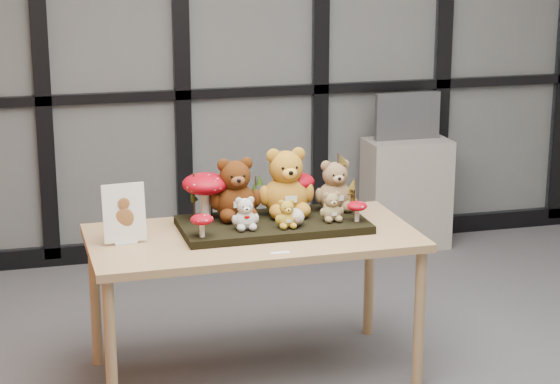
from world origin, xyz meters
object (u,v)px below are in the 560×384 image
object	(u,v)px
bear_pooh_yellow	(286,178)
bear_brown_medium	(235,185)
diorama_tray	(273,225)
bear_beige_small	(332,205)
mushroom_back_right	(295,190)
plush_cream_hedgehog	(295,216)
mushroom_back_left	(205,194)
sign_holder	(124,217)
mushroom_front_right	(357,210)
cabinet	(406,193)
display_table	(253,248)
bear_small_yellow	(287,212)
bear_tan_back	(335,182)
monitor	(407,116)
mushroom_front_left	(202,224)
bear_white_bow	(245,211)

from	to	relation	value
bear_pooh_yellow	bear_brown_medium	xyz separation A→B (m)	(-0.25, 0.00, -0.02)
diorama_tray	bear_pooh_yellow	world-z (taller)	bear_pooh_yellow
diorama_tray	bear_pooh_yellow	distance (m)	0.23
bear_beige_small	mushroom_back_right	xyz separation A→B (m)	(-0.12, 0.21, 0.03)
bear_brown_medium	plush_cream_hedgehog	size ratio (longest dim) A/B	3.59
bear_pooh_yellow	mushroom_back_left	world-z (taller)	bear_pooh_yellow
bear_beige_small	sign_holder	bearing A→B (deg)	178.19
mushroom_front_right	cabinet	size ratio (longest dim) A/B	0.15
display_table	bear_small_yellow	xyz separation A→B (m)	(0.15, -0.06, 0.18)
plush_cream_hedgehog	bear_tan_back	bearing A→B (deg)	37.99
bear_brown_medium	diorama_tray	bearing A→B (deg)	-31.28
mushroom_back_right	mushroom_front_right	world-z (taller)	mushroom_back_right
plush_cream_hedgehog	monitor	world-z (taller)	monitor
mushroom_back_right	display_table	bearing A→B (deg)	-142.35
mushroom_front_left	sign_holder	xyz separation A→B (m)	(-0.33, 0.11, 0.03)
bear_brown_medium	plush_cream_hedgehog	distance (m)	0.33
monitor	plush_cream_hedgehog	bearing A→B (deg)	-125.68
bear_white_bow	sign_holder	size ratio (longest dim) A/B	0.61
bear_white_bow	plush_cream_hedgehog	world-z (taller)	bear_white_bow
bear_white_bow	plush_cream_hedgehog	size ratio (longest dim) A/B	1.86
mushroom_back_left	monitor	xyz separation A→B (m)	(1.62, 1.52, 0.01)
plush_cream_hedgehog	mushroom_back_right	xyz separation A→B (m)	(0.07, 0.24, 0.06)
mushroom_back_right	mushroom_front_right	distance (m)	0.34
bear_brown_medium	bear_small_yellow	size ratio (longest dim) A/B	2.21
bear_pooh_yellow	sign_holder	world-z (taller)	bear_pooh_yellow
sign_holder	cabinet	xyz separation A→B (m)	(2.02, 1.67, -0.47)
mushroom_back_left	cabinet	bearing A→B (deg)	42.76
bear_pooh_yellow	mushroom_front_right	xyz separation A→B (m)	(0.29, -0.20, -0.13)
mushroom_front_right	bear_brown_medium	bearing A→B (deg)	159.46
plush_cream_hedgehog	mushroom_front_right	xyz separation A→B (m)	(0.30, -0.01, 0.01)
bear_brown_medium	bear_small_yellow	world-z (taller)	bear_brown_medium
bear_white_bow	plush_cream_hedgehog	bearing A→B (deg)	-2.50
mushroom_front_left	plush_cream_hedgehog	bearing A→B (deg)	7.69
bear_pooh_yellow	cabinet	distance (m)	2.04
bear_tan_back	cabinet	bearing A→B (deg)	56.02
diorama_tray	cabinet	size ratio (longest dim) A/B	1.20
mushroom_front_left	sign_holder	world-z (taller)	sign_holder
sign_holder	bear_white_bow	bearing A→B (deg)	-9.74
bear_white_bow	mushroom_back_right	distance (m)	0.38
bear_small_yellow	bear_white_bow	size ratio (longest dim) A/B	0.87
bear_pooh_yellow	bear_beige_small	size ratio (longest dim) A/B	2.33
bear_tan_back	plush_cream_hedgehog	world-z (taller)	bear_tan_back
bear_pooh_yellow	sign_holder	xyz separation A→B (m)	(-0.78, -0.14, -0.09)
mushroom_back_left	mushroom_front_left	distance (m)	0.29
bear_beige_small	bear_tan_back	bearing A→B (deg)	67.09
bear_tan_back	bear_beige_small	size ratio (longest dim) A/B	1.77
mushroom_front_left	mushroom_front_right	world-z (taller)	mushroom_front_left
diorama_tray	mushroom_front_left	world-z (taller)	mushroom_front_left
bear_brown_medium	mushroom_back_right	bearing A→B (deg)	8.05
cabinet	bear_tan_back	bearing A→B (deg)	-123.19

